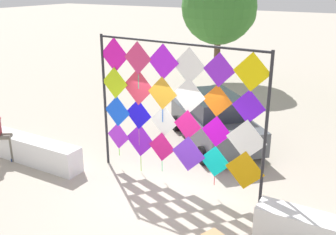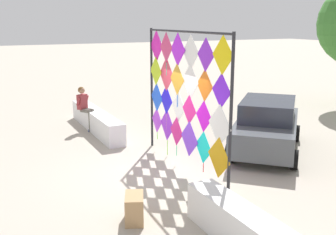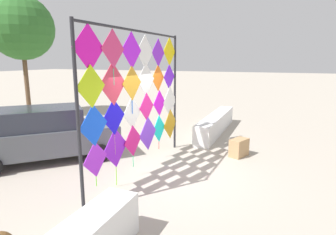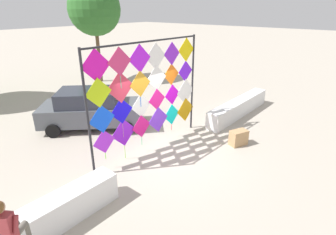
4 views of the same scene
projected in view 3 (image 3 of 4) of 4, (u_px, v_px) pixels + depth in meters
The scene contains 6 objects.
ground at pixel (166, 175), 7.28m from camera, with size 120.00×120.00×0.00m, color #ADA393.
plaza_ledge_right at pixel (216, 124), 11.40m from camera, with size 4.53×0.56×0.71m, color white.
kite_display_rack at pixel (139, 92), 7.12m from camera, with size 4.55×0.29×3.59m.
parked_car at pixel (46, 134), 8.25m from camera, with size 3.99×3.97×1.53m.
cardboard_box_large at pixel (239, 148), 8.61m from camera, with size 0.61×0.35×0.53m, color tan.
tree_broadleaf at pixel (20, 27), 13.95m from camera, with size 3.08×3.28×5.90m.
Camera 3 is at (-6.33, -2.60, 2.88)m, focal length 30.65 mm.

